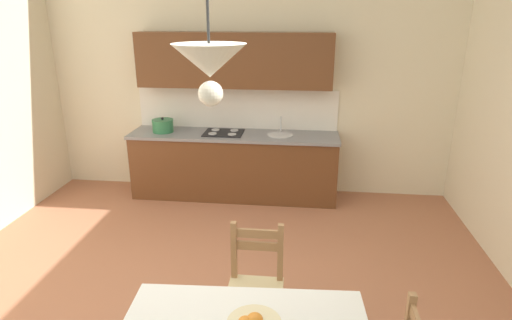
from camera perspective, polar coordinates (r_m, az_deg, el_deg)
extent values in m
cube|color=beige|center=(5.84, -0.98, 16.15)|extent=(6.10, 0.12, 4.25)
cube|color=brown|center=(5.84, -2.92, -0.88)|extent=(2.76, 0.60, 0.86)
cube|color=gray|center=(5.69, -3.02, 3.35)|extent=(2.79, 0.63, 0.04)
cube|color=white|center=(5.91, -2.58, 6.90)|extent=(2.76, 0.01, 0.55)
cube|color=brown|center=(5.65, -2.95, 13.25)|extent=(2.54, 0.34, 0.70)
cube|color=black|center=(5.74, -3.30, -5.41)|extent=(2.72, 0.02, 0.09)
cylinder|color=silver|center=(5.63, 3.26, 3.33)|extent=(0.34, 0.34, 0.02)
cylinder|color=silver|center=(5.74, 3.37, 4.81)|extent=(0.02, 0.02, 0.22)
cube|color=black|center=(5.72, -4.37, 3.66)|extent=(0.52, 0.42, 0.01)
cylinder|color=silver|center=(5.65, -5.86, 3.54)|extent=(0.11, 0.11, 0.01)
cylinder|color=silver|center=(5.60, -3.26, 3.48)|extent=(0.11, 0.11, 0.01)
cylinder|color=silver|center=(5.84, -5.45, 4.07)|extent=(0.11, 0.11, 0.01)
cylinder|color=silver|center=(5.79, -2.92, 4.01)|extent=(0.11, 0.11, 0.01)
cylinder|color=#337A4C|center=(5.89, -12.39, 4.43)|extent=(0.28, 0.28, 0.15)
cylinder|color=#337A4C|center=(5.87, -12.45, 5.23)|extent=(0.29, 0.29, 0.02)
sphere|color=black|center=(5.87, -12.47, 5.47)|extent=(0.04, 0.04, 0.04)
cube|color=white|center=(2.89, -0.88, -17.75)|extent=(1.40, 0.09, 0.12)
cube|color=#D1BC89|center=(3.34, -0.21, -17.58)|extent=(0.42, 0.42, 0.04)
cube|color=#A3754C|center=(3.45, 3.23, -15.51)|extent=(0.04, 0.04, 0.93)
cube|color=#A3754C|center=(3.48, -2.91, -15.14)|extent=(0.04, 0.04, 0.93)
cube|color=#A3754C|center=(3.26, 0.15, -9.86)|extent=(0.32, 0.03, 0.07)
cube|color=#A3754C|center=(3.32, 0.15, -11.45)|extent=(0.32, 0.03, 0.07)
cone|color=silver|center=(1.85, -6.28, 13.13)|extent=(0.32, 0.32, 0.14)
sphere|color=white|center=(1.87, -6.12, 8.86)|extent=(0.11, 0.11, 0.11)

